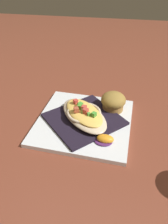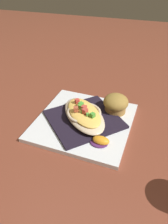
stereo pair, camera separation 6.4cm
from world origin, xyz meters
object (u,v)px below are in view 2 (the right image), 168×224
(square_plate, at_px, (84,122))
(muffin, at_px, (116,104))
(orange_garnish, at_px, (100,141))
(gratin_dish, at_px, (84,114))

(square_plate, xyz_separation_m, muffin, (-0.07, 0.08, 0.04))
(square_plate, distance_m, muffin, 0.11)
(orange_garnish, bearing_deg, muffin, 176.38)
(square_plate, bearing_deg, orange_garnish, 41.01)
(square_plate, distance_m, gratin_dish, 0.03)
(gratin_dish, xyz_separation_m, muffin, (-0.07, 0.08, 0.01))
(gratin_dish, height_order, muffin, muffin)
(square_plate, relative_size, gratin_dish, 1.33)
(orange_garnish, bearing_deg, square_plate, -138.99)
(muffin, bearing_deg, orange_garnish, -3.62)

